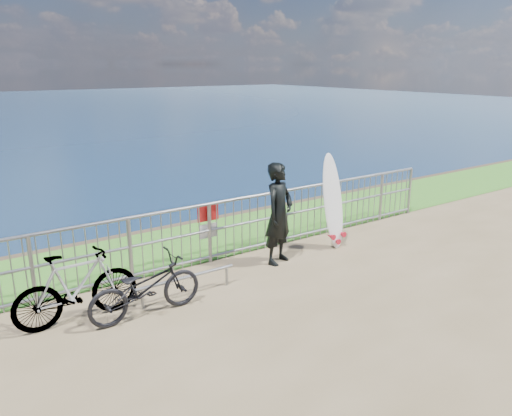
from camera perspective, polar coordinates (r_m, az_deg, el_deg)
grass_strip at (r=10.35m, az=-5.81°, el=-3.58°), size 120.00×120.00×0.00m
railing at (r=9.28m, az=-2.55°, el=-2.15°), size 10.06×0.10×1.13m
surfer at (r=8.89m, az=2.64°, el=-0.65°), size 0.79×0.66×1.84m
surfboard at (r=9.82m, az=8.81°, el=0.41°), size 0.51×0.45×1.86m
bicycle_near at (r=7.32m, az=-12.53°, el=-8.84°), size 1.69×0.62×0.88m
bicycle_far at (r=7.41m, az=-19.85°, el=-8.50°), size 1.74×0.52×1.04m
bike_rack at (r=7.86m, az=-7.96°, el=-8.09°), size 1.65×0.05×0.35m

